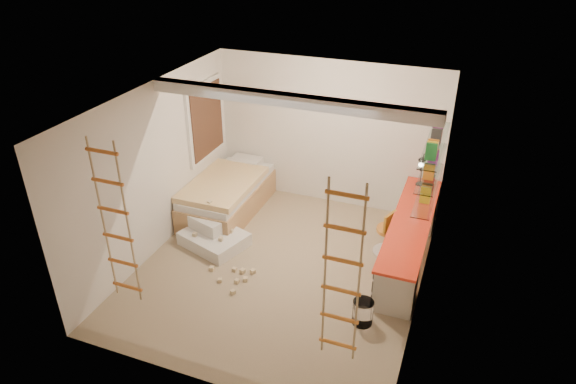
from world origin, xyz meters
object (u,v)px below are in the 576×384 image
at_px(bed, 228,195).
at_px(play_platform, 213,234).
at_px(desk, 409,239).
at_px(swivel_chair, 388,239).

distance_m(bed, play_platform, 1.01).
distance_m(desk, bed, 3.22).
relative_size(desk, swivel_chair, 3.72).
distance_m(swivel_chair, play_platform, 2.75).
height_order(desk, bed, desk).
relative_size(desk, bed, 1.40).
xyz_separation_m(desk, play_platform, (-2.97, -0.61, -0.24)).
bearing_deg(bed, swivel_chair, -5.59).
xyz_separation_m(bed, swivel_chair, (2.88, -0.28, -0.05)).
bearing_deg(swivel_chair, bed, 174.41).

